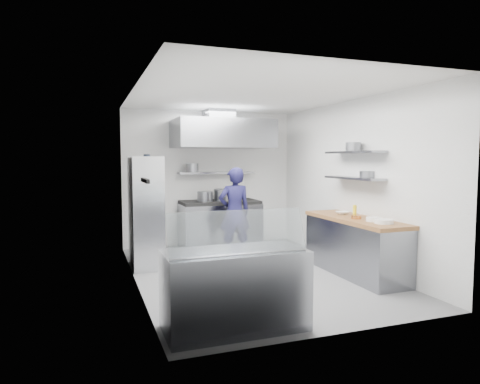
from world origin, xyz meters
name	(u,v)px	position (x,y,z in m)	size (l,w,h in m)	color
floor	(253,273)	(0.00, 0.00, 0.00)	(5.00, 5.00, 0.00)	slate
ceiling	(253,95)	(0.00, 0.00, 2.80)	(5.00, 5.00, 0.00)	silver
wall_back	(210,178)	(0.00, 2.50, 1.40)	(3.60, 0.02, 2.80)	white
wall_front	(343,200)	(0.00, -2.50, 1.40)	(3.60, 0.02, 2.80)	white
wall_left	(135,188)	(-1.80, 0.00, 1.40)	(5.00, 0.02, 2.80)	white
wall_right	(351,183)	(1.80, 0.00, 1.40)	(5.00, 0.02, 2.80)	white
gas_range	(220,225)	(0.10, 2.10, 0.45)	(1.60, 0.80, 0.90)	gray
cooktop	(220,202)	(0.10, 2.10, 0.93)	(1.57, 0.78, 0.06)	black
stock_pot_left	(205,196)	(-0.22, 2.05, 1.06)	(0.31, 0.31, 0.20)	slate
stock_pot_mid	(223,195)	(0.16, 2.07, 1.08)	(0.38, 0.38, 0.24)	slate
stock_pot_right	(235,197)	(0.40, 2.02, 1.04)	(0.26, 0.26, 0.16)	slate
over_range_shelf	(216,173)	(0.10, 2.34, 1.52)	(1.60, 0.30, 0.04)	gray
shelf_pot_a	(192,168)	(-0.44, 2.19, 1.63)	(0.24, 0.24, 0.18)	slate
extractor_hood	(222,134)	(0.10, 1.93, 2.30)	(1.90, 1.15, 0.55)	gray
hood_duct	(219,116)	(0.10, 2.15, 2.68)	(0.55, 0.55, 0.24)	slate
red_firebox	(150,178)	(-1.25, 2.44, 1.42)	(0.22, 0.10, 0.26)	red
chef	(234,212)	(0.11, 1.20, 0.83)	(0.60, 0.40, 1.66)	#131237
wire_rack	(146,212)	(-1.53, 1.01, 0.93)	(0.50, 0.90, 1.85)	silver
rack_bin_a	(145,219)	(-1.53, 1.07, 0.80)	(0.14, 0.18, 0.16)	white
rack_bin_b	(143,189)	(-1.53, 1.26, 1.30)	(0.14, 0.18, 0.16)	yellow
rack_jar	(147,160)	(-1.48, 1.13, 1.80)	(0.11, 0.11, 0.18)	black
knife_strip	(145,180)	(-1.78, -0.90, 1.55)	(0.04, 0.55, 0.05)	black
prep_counter_base	(355,248)	(1.48, -0.60, 0.42)	(0.62, 2.00, 0.84)	gray
prep_counter_top	(355,219)	(1.48, -0.60, 0.87)	(0.65, 2.04, 0.06)	brown
plate_stack_a	(384,221)	(1.50, -1.25, 0.93)	(0.27, 0.27, 0.06)	white
plate_stack_b	(374,219)	(1.50, -1.03, 0.93)	(0.23, 0.23, 0.06)	white
copper_pan	(356,217)	(1.41, -0.73, 0.93)	(0.15, 0.15, 0.06)	#C47637
squeeze_bottle	(355,211)	(1.56, -0.47, 0.99)	(0.06, 0.06, 0.18)	yellow
mixing_bowl	(342,213)	(1.49, -0.21, 0.93)	(0.20, 0.20, 0.05)	white
wall_shelf_lower	(354,178)	(1.64, -0.30, 1.50)	(0.30, 1.30, 0.04)	gray
wall_shelf_upper	(354,152)	(1.64, -0.30, 1.92)	(0.30, 1.30, 0.04)	gray
shelf_pot_c	(367,174)	(1.75, -0.51, 1.57)	(0.24, 0.24, 0.10)	slate
shelf_pot_d	(353,147)	(1.64, -0.27, 2.01)	(0.24, 0.24, 0.14)	slate
display_case	(235,290)	(-1.00, -2.00, 0.42)	(1.50, 0.70, 0.85)	gray
display_glass	(239,232)	(-1.00, -2.12, 1.07)	(1.47, 0.02, 0.45)	silver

